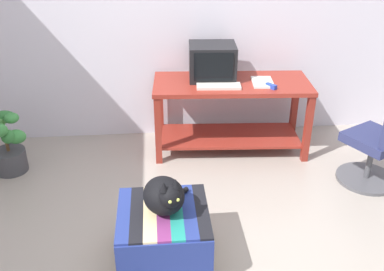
{
  "coord_description": "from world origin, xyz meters",
  "views": [
    {
      "loc": [
        -0.28,
        -2.23,
        2.17
      ],
      "look_at": [
        -0.01,
        0.85,
        0.55
      ],
      "focal_mm": 41.07,
      "sensor_mm": 36.0,
      "label": 1
    }
  ],
  "objects_px": {
    "office_chair": "(380,144)",
    "cat": "(165,196)",
    "keyboard": "(219,86)",
    "book": "(262,82)",
    "desk": "(231,104)",
    "tv_monitor": "(212,62)",
    "stapler": "(271,86)",
    "potted_plant": "(7,144)",
    "ottoman_with_blanket": "(164,236)"
  },
  "relations": [
    {
      "from": "tv_monitor",
      "to": "office_chair",
      "type": "bearing_deg",
      "value": -29.27
    },
    {
      "from": "ottoman_with_blanket",
      "to": "cat",
      "type": "height_order",
      "value": "cat"
    },
    {
      "from": "desk",
      "to": "tv_monitor",
      "type": "distance_m",
      "value": 0.44
    },
    {
      "from": "ottoman_with_blanket",
      "to": "cat",
      "type": "xyz_separation_m",
      "value": [
        0.02,
        -0.0,
        0.33
      ]
    },
    {
      "from": "keyboard",
      "to": "cat",
      "type": "relative_size",
      "value": 1.0
    },
    {
      "from": "keyboard",
      "to": "office_chair",
      "type": "xyz_separation_m",
      "value": [
        1.29,
        -0.61,
        -0.33
      ]
    },
    {
      "from": "book",
      "to": "ottoman_with_blanket",
      "type": "height_order",
      "value": "book"
    },
    {
      "from": "desk",
      "to": "tv_monitor",
      "type": "bearing_deg",
      "value": 150.35
    },
    {
      "from": "tv_monitor",
      "to": "office_chair",
      "type": "relative_size",
      "value": 0.51
    },
    {
      "from": "tv_monitor",
      "to": "book",
      "type": "distance_m",
      "value": 0.51
    },
    {
      "from": "office_chair",
      "to": "cat",
      "type": "bearing_deg",
      "value": -5.11
    },
    {
      "from": "desk",
      "to": "keyboard",
      "type": "distance_m",
      "value": 0.3
    },
    {
      "from": "ottoman_with_blanket",
      "to": "cat",
      "type": "bearing_deg",
      "value": -0.29
    },
    {
      "from": "keyboard",
      "to": "book",
      "type": "height_order",
      "value": "keyboard"
    },
    {
      "from": "keyboard",
      "to": "stapler",
      "type": "height_order",
      "value": "stapler"
    },
    {
      "from": "tv_monitor",
      "to": "desk",
      "type": "bearing_deg",
      "value": -29.65
    },
    {
      "from": "keyboard",
      "to": "desk",
      "type": "bearing_deg",
      "value": 46.21
    },
    {
      "from": "book",
      "to": "potted_plant",
      "type": "distance_m",
      "value": 2.39
    },
    {
      "from": "office_chair",
      "to": "book",
      "type": "bearing_deg",
      "value": -65.99
    },
    {
      "from": "desk",
      "to": "cat",
      "type": "bearing_deg",
      "value": -110.63
    },
    {
      "from": "keyboard",
      "to": "stapler",
      "type": "xyz_separation_m",
      "value": [
        0.47,
        -0.06,
        0.01
      ]
    },
    {
      "from": "ottoman_with_blanket",
      "to": "tv_monitor",
      "type": "bearing_deg",
      "value": 72.17
    },
    {
      "from": "cat",
      "to": "stapler",
      "type": "distance_m",
      "value": 1.68
    },
    {
      "from": "tv_monitor",
      "to": "ottoman_with_blanket",
      "type": "height_order",
      "value": "tv_monitor"
    },
    {
      "from": "book",
      "to": "cat",
      "type": "bearing_deg",
      "value": -118.18
    },
    {
      "from": "desk",
      "to": "cat",
      "type": "distance_m",
      "value": 1.67
    },
    {
      "from": "keyboard",
      "to": "book",
      "type": "bearing_deg",
      "value": 13.29
    },
    {
      "from": "tv_monitor",
      "to": "cat",
      "type": "bearing_deg",
      "value": -103.74
    },
    {
      "from": "desk",
      "to": "book",
      "type": "distance_m",
      "value": 0.37
    },
    {
      "from": "cat",
      "to": "potted_plant",
      "type": "xyz_separation_m",
      "value": [
        -1.38,
        1.28,
        -0.26
      ]
    },
    {
      "from": "desk",
      "to": "stapler",
      "type": "height_order",
      "value": "stapler"
    },
    {
      "from": "tv_monitor",
      "to": "office_chair",
      "type": "height_order",
      "value": "tv_monitor"
    },
    {
      "from": "keyboard",
      "to": "potted_plant",
      "type": "xyz_separation_m",
      "value": [
        -1.93,
        -0.12,
        -0.45
      ]
    },
    {
      "from": "book",
      "to": "ottoman_with_blanket",
      "type": "relative_size",
      "value": 0.46
    },
    {
      "from": "book",
      "to": "potted_plant",
      "type": "height_order",
      "value": "book"
    },
    {
      "from": "office_chair",
      "to": "potted_plant",
      "type": "bearing_deg",
      "value": -36.91
    },
    {
      "from": "book",
      "to": "office_chair",
      "type": "xyz_separation_m",
      "value": [
        0.87,
        -0.68,
        -0.33
      ]
    },
    {
      "from": "tv_monitor",
      "to": "potted_plant",
      "type": "bearing_deg",
      "value": -165.66
    },
    {
      "from": "office_chair",
      "to": "stapler",
      "type": "distance_m",
      "value": 1.05
    },
    {
      "from": "tv_monitor",
      "to": "keyboard",
      "type": "distance_m",
      "value": 0.29
    },
    {
      "from": "desk",
      "to": "stapler",
      "type": "xyz_separation_m",
      "value": [
        0.33,
        -0.19,
        0.24
      ]
    },
    {
      "from": "ottoman_with_blanket",
      "to": "office_chair",
      "type": "xyz_separation_m",
      "value": [
        1.85,
        0.78,
        0.18
      ]
    },
    {
      "from": "book",
      "to": "cat",
      "type": "height_order",
      "value": "book"
    },
    {
      "from": "desk",
      "to": "office_chair",
      "type": "xyz_separation_m",
      "value": [
        1.15,
        -0.74,
        -0.1
      ]
    },
    {
      "from": "desk",
      "to": "book",
      "type": "relative_size",
      "value": 5.44
    },
    {
      "from": "keyboard",
      "to": "potted_plant",
      "type": "distance_m",
      "value": 1.98
    },
    {
      "from": "cat",
      "to": "office_chair",
      "type": "height_order",
      "value": "office_chair"
    },
    {
      "from": "book",
      "to": "office_chair",
      "type": "bearing_deg",
      "value": -32.61
    },
    {
      "from": "desk",
      "to": "potted_plant",
      "type": "distance_m",
      "value": 2.09
    },
    {
      "from": "desk",
      "to": "keyboard",
      "type": "relative_size",
      "value": 3.76
    }
  ]
}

